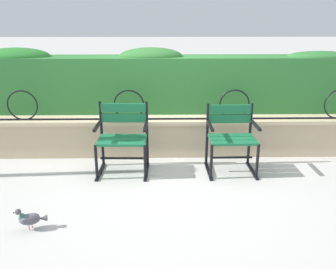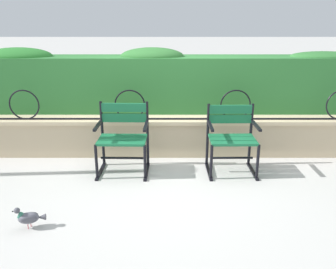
{
  "view_description": "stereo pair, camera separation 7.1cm",
  "coord_description": "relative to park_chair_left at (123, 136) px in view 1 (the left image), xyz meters",
  "views": [
    {
      "loc": [
        -0.07,
        -3.92,
        1.9
      ],
      "look_at": [
        0.0,
        0.1,
        0.55
      ],
      "focal_mm": 38.1,
      "sensor_mm": 36.0,
      "label": 1
    },
    {
      "loc": [
        0.0,
        -3.92,
        1.9
      ],
      "look_at": [
        0.0,
        0.1,
        0.55
      ],
      "focal_mm": 38.1,
      "sensor_mm": 36.0,
      "label": 2
    }
  ],
  "objects": [
    {
      "name": "ground_plane",
      "position": [
        0.56,
        -0.3,
        -0.47
      ],
      "size": [
        60.0,
        60.0,
        0.0
      ],
      "primitive_type": "plane",
      "color": "#B7B5AF"
    },
    {
      "name": "stone_wall",
      "position": [
        0.56,
        0.58,
        -0.2
      ],
      "size": [
        8.42,
        0.41,
        0.53
      ],
      "color": "tan",
      "rests_on": "ground"
    },
    {
      "name": "iron_arch_fence",
      "position": [
        0.15,
        0.51,
        0.23
      ],
      "size": [
        7.86,
        0.02,
        0.42
      ],
      "color": "black",
      "rests_on": "stone_wall"
    },
    {
      "name": "hedge_row",
      "position": [
        0.53,
        1.04,
        0.5
      ],
      "size": [
        8.25,
        0.56,
        0.93
      ],
      "color": "#2D7033",
      "rests_on": "stone_wall"
    },
    {
      "name": "park_chair_left",
      "position": [
        0.0,
        0.0,
        0.0
      ],
      "size": [
        0.64,
        0.53,
        0.87
      ],
      "color": "#19663D",
      "rests_on": "ground"
    },
    {
      "name": "park_chair_right",
      "position": [
        1.36,
        0.0,
        -0.01
      ],
      "size": [
        0.61,
        0.53,
        0.84
      ],
      "color": "#19663D",
      "rests_on": "ground"
    },
    {
      "name": "pigeon_near_chairs",
      "position": [
        -0.74,
        -1.32,
        -0.36
      ],
      "size": [
        0.29,
        0.14,
        0.22
      ],
      "color": "#5B5B66",
      "rests_on": "ground"
    }
  ]
}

